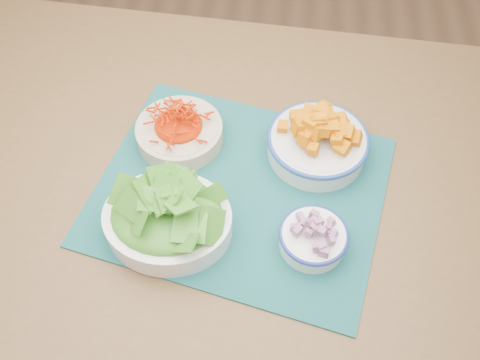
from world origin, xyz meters
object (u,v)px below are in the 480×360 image
at_px(lettuce_bowl, 167,214).
at_px(onion_bowl, 313,237).
at_px(table, 199,184).
at_px(placemat, 240,190).
at_px(carrot_bowl, 179,129).
at_px(squash_bowl, 318,139).

height_order(lettuce_bowl, onion_bowl, lettuce_bowl).
height_order(table, placemat, placemat).
relative_size(table, carrot_bowl, 6.64).
relative_size(carrot_bowl, squash_bowl, 0.81).
bearing_deg(squash_bowl, lettuce_bowl, -141.73).
bearing_deg(placemat, squash_bowl, 48.42).
xyz_separation_m(table, squash_bowl, (0.24, 0.04, 0.14)).
relative_size(table, squash_bowl, 5.41).
bearing_deg(lettuce_bowl, carrot_bowl, 96.11).
xyz_separation_m(placemat, lettuce_bowl, (-0.12, -0.10, 0.05)).
height_order(placemat, lettuce_bowl, lettuce_bowl).
xyz_separation_m(placemat, squash_bowl, (0.14, 0.10, 0.05)).
height_order(carrot_bowl, onion_bowl, carrot_bowl).
bearing_deg(table, lettuce_bowl, -93.95).
distance_m(table, placemat, 0.15).
height_order(placemat, onion_bowl, onion_bowl).
relative_size(carrot_bowl, onion_bowl, 1.38).
distance_m(table, squash_bowl, 0.27).
distance_m(placemat, onion_bowl, 0.18).
height_order(table, lettuce_bowl, lettuce_bowl).
bearing_deg(squash_bowl, carrot_bowl, 178.44).
distance_m(squash_bowl, onion_bowl, 0.21).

